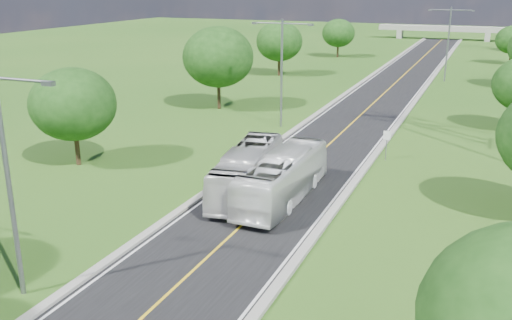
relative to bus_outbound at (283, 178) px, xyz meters
The scene contains 15 objects.
ground 33.17m from the bus_outbound, 91.38° to the left, with size 260.00×260.00×0.00m, color #265317.
road 39.16m from the bus_outbound, 91.17° to the left, with size 8.00×150.00×0.06m, color black.
curb_left 39.48m from the bus_outbound, 97.35° to the left, with size 0.50×150.00×0.22m, color gray.
curb_right 39.30m from the bus_outbound, 84.96° to the left, with size 0.50×150.00×0.22m, color gray.
speed_limit_sign 11.95m from the bus_outbound, 68.39° to the left, with size 0.55×0.09×2.40m.
overpass 113.13m from the bus_outbound, 90.41° to the left, with size 30.00×3.00×3.20m.
streetlight_near_left 16.93m from the bus_outbound, 114.57° to the right, with size 5.90×0.25×10.00m.
streetlight_mid_left 19.85m from the bus_outbound, 110.57° to the left, with size 5.90×0.25×10.00m.
streetlight_far_right 51.57m from the bus_outbound, 84.19° to the left, with size 5.90×0.25×10.00m.
tree_lb 17.12m from the bus_outbound, behind, with size 6.30×6.30×7.33m.
tree_lc 28.29m from the bus_outbound, 124.34° to the left, with size 7.56×7.56×8.79m.
tree_ld 50.49m from the bus_outbound, 110.69° to the left, with size 6.72×6.72×7.82m.
tree_le 72.80m from the bus_outbound, 102.14° to the left, with size 5.88×5.88×6.84m.
bus_outbound is the anchor object (origin of this frame).
bus_inbound 2.64m from the bus_outbound, behind, with size 2.51×10.72×2.99m, color silver.
Camera 1 is at (12.13, -4.67, 13.21)m, focal length 40.00 mm.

